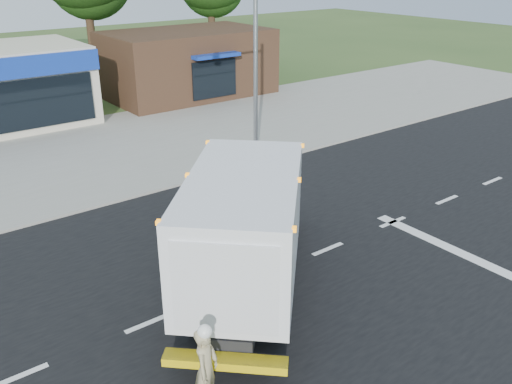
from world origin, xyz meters
The scene contains 9 objects.
ground centered at (0.00, 0.00, 0.00)m, with size 120.00×120.00×0.00m, color #385123.
road_asphalt centered at (0.00, 0.00, 0.00)m, with size 60.00×14.00×0.02m, color black.
sidewalk centered at (0.00, 8.20, 0.06)m, with size 60.00×2.40×0.12m, color gray.
parking_apron centered at (0.00, 14.00, 0.01)m, with size 60.00×9.00×0.02m, color gray.
lane_markings centered at (1.35, -1.35, 0.02)m, with size 55.20×7.00×0.01m.
ems_box_truck centered at (-3.06, -0.08, 2.03)m, with size 7.22×7.43×3.51m.
emergency_worker centered at (-6.23, -3.05, 0.93)m, with size 0.78×0.74×1.90m.
brown_storefront centered at (7.00, 19.98, 2.00)m, with size 10.00×6.70×4.00m.
traffic_signal_pole centered at (2.35, 7.60, 4.92)m, with size 3.51×0.25×8.00m.
Camera 1 is at (-10.39, -10.13, 8.14)m, focal length 38.00 mm.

